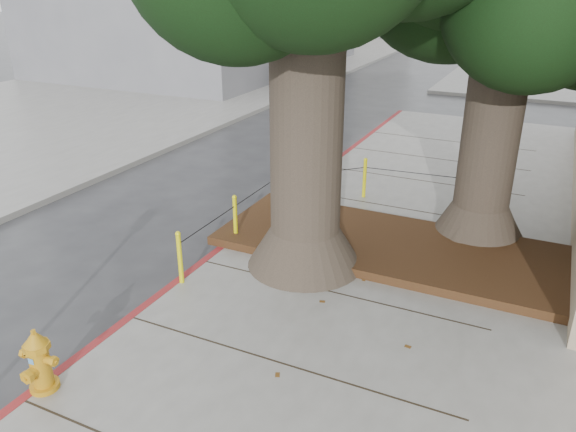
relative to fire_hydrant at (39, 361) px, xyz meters
The scene contains 7 objects.
ground 2.63m from the fire_hydrant, 42.26° to the left, with size 140.00×140.00×0.00m, color #28282B.
sidewalk_opposite 16.86m from the fire_hydrant, 135.90° to the left, with size 14.00×60.00×0.15m, color slate.
curb_red 4.26m from the fire_hydrant, 91.36° to the left, with size 0.14×26.00×0.16m, color maroon.
planter_bed 6.29m from the fire_hydrant, 63.54° to the left, with size 6.40×2.60×0.16m, color black.
bollard_ring 6.19m from the fire_hydrant, 80.39° to the left, with size 3.79×5.39×0.95m.
fire_hydrant is the anchor object (origin of this frame).
car_dark 21.74m from the fire_hydrant, 105.14° to the left, with size 1.89×4.65×1.35m, color black.
Camera 1 is at (3.28, -5.46, 4.93)m, focal length 35.00 mm.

